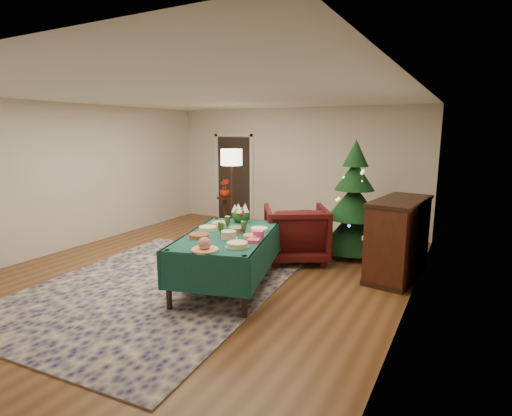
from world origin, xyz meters
The scene contains 25 objects.
room_shell centered at (0.00, 0.00, 1.35)m, with size 7.00×7.00×7.00m.
doorway centered at (-1.60, 3.48, 1.10)m, with size 1.08×0.04×2.16m.
rug centered at (-0.22, -0.87, 0.01)m, with size 3.20×4.20×0.02m, color #121243.
buffet_table centered at (0.66, -0.36, 0.62)m, with size 1.64×2.22×0.77m.
platter_0 centered at (0.84, -1.15, 0.84)m, with size 0.34×0.34×0.17m.
platter_1 centered at (1.11, -0.84, 0.81)m, with size 0.31×0.31×0.06m.
platter_2 centered at (0.43, -0.71, 0.80)m, with size 0.32×0.32×0.05m.
platter_3 centered at (0.80, -0.56, 0.83)m, with size 0.24×0.24×0.11m.
platter_4 centered at (1.05, -0.37, 0.80)m, with size 0.26×0.26×0.04m.
platter_5 centered at (0.29, -0.30, 0.80)m, with size 0.30×0.30×0.05m.
platter_6 centered at (0.71, -0.21, 0.81)m, with size 0.25×0.25×0.07m.
platter_7 centered at (0.95, 0.03, 0.80)m, with size 0.29×0.29×0.04m.
platter_8 centered at (0.25, 0.05, 0.80)m, with size 0.29×0.29×0.04m.
goblet_0 centered at (0.48, -0.07, 0.87)m, with size 0.08×0.08×0.18m.
goblet_1 centered at (0.86, -0.24, 0.87)m, with size 0.08×0.08×0.18m.
goblet_2 centered at (0.61, -0.45, 0.87)m, with size 0.08×0.08×0.18m.
napkin_stack centered at (1.17, -0.54, 0.80)m, with size 0.15×0.15×0.04m, color #EB4178.
gift_box centered at (1.14, -0.33, 0.83)m, with size 0.12×0.12×0.10m, color #EF4293.
centerpiece centered at (0.43, 0.38, 0.91)m, with size 0.28×0.28×0.32m.
armchair centered at (1.03, 1.20, 0.52)m, with size 1.02×0.95×1.05m, color #420E0E.
floor_lamp centered at (-0.79, 2.08, 1.55)m, with size 0.44×0.44×1.83m.
side_table centered at (-1.38, 2.71, 0.33)m, with size 0.38×0.38×0.69m.
potted_plant centered at (-1.38, 2.71, 0.81)m, with size 0.24×0.42×0.24m, color #B01F0C.
christmas_tree centered at (1.79, 2.00, 0.92)m, with size 1.33×1.33×2.05m.
piano centered at (2.69, 1.22, 0.59)m, with size 0.82×1.46×1.20m.
Camera 1 is at (3.59, -4.91, 2.19)m, focal length 28.00 mm.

